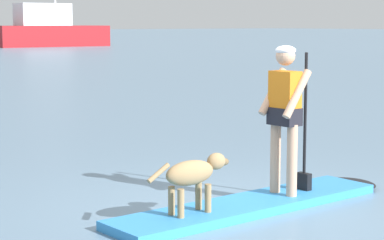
{
  "coord_description": "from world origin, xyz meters",
  "views": [
    {
      "loc": [
        -5.46,
        -5.78,
        2.05
      ],
      "look_at": [
        0.0,
        1.0,
        0.9
      ],
      "focal_mm": 68.88,
      "sensor_mm": 36.0,
      "label": 1
    }
  ],
  "objects_px": {
    "person_paddler": "(285,109)",
    "dog": "(194,174)",
    "paddleboard": "(264,202)",
    "moored_boat_outer": "(49,30)"
  },
  "relations": [
    {
      "from": "paddleboard",
      "to": "moored_boat_outer",
      "type": "bearing_deg",
      "value": 64.41
    },
    {
      "from": "paddleboard",
      "to": "dog",
      "type": "relative_size",
      "value": 3.55
    },
    {
      "from": "paddleboard",
      "to": "person_paddler",
      "type": "height_order",
      "value": "person_paddler"
    },
    {
      "from": "paddleboard",
      "to": "person_paddler",
      "type": "xyz_separation_m",
      "value": [
        0.33,
        0.0,
        1.03
      ]
    },
    {
      "from": "person_paddler",
      "to": "dog",
      "type": "bearing_deg",
      "value": -179.65
    },
    {
      "from": "person_paddler",
      "to": "dog",
      "type": "relative_size",
      "value": 1.6
    },
    {
      "from": "person_paddler",
      "to": "moored_boat_outer",
      "type": "bearing_deg",
      "value": 64.7
    },
    {
      "from": "person_paddler",
      "to": "moored_boat_outer",
      "type": "distance_m",
      "value": 58.17
    },
    {
      "from": "paddleboard",
      "to": "moored_boat_outer",
      "type": "height_order",
      "value": "moored_boat_outer"
    },
    {
      "from": "paddleboard",
      "to": "dog",
      "type": "distance_m",
      "value": 1.12
    }
  ]
}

